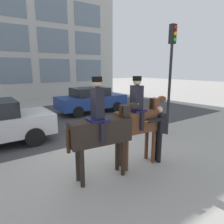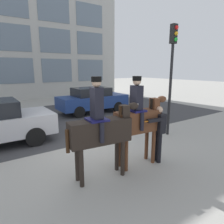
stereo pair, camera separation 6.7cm
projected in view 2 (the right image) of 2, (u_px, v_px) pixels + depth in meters
ground_plane at (88, 148)px, 6.97m from camera, size 80.00×80.00×0.00m
road_surface at (47, 120)px, 10.80m from camera, size 20.28×8.50×0.01m
office_building_facade at (9, 6)px, 15.82m from camera, size 20.28×0.33×15.09m
mounted_horse_lead at (101, 128)px, 4.86m from camera, size 1.97×0.65×2.56m
mounted_horse_companion at (139, 119)px, 5.56m from camera, size 1.77×0.65×2.54m
pedestrian_bystander at (158, 130)px, 5.79m from camera, size 0.86×0.43×1.68m
street_car_far_lane at (93, 100)px, 12.54m from camera, size 4.34×1.82×1.57m
traffic_light at (172, 64)px, 7.85m from camera, size 0.24×0.29×4.39m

